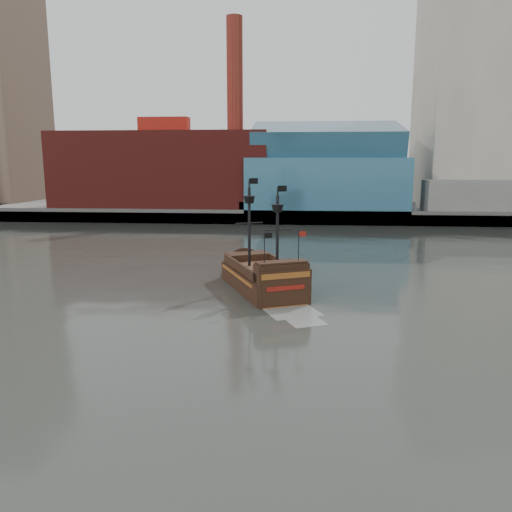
{
  "coord_description": "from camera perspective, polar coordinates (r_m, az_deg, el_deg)",
  "views": [
    {
      "loc": [
        5.0,
        -28.39,
        11.25
      ],
      "look_at": [
        1.71,
        9.86,
        4.0
      ],
      "focal_mm": 35.0,
      "sensor_mm": 36.0,
      "label": 1
    }
  ],
  "objects": [
    {
      "name": "promenade_far",
      "position": [
        120.92,
        2.54,
        5.82
      ],
      "size": [
        220.0,
        60.0,
        2.0
      ],
      "primitive_type": "cube",
      "color": "slate",
      "rests_on": "ground"
    },
    {
      "name": "skyline",
      "position": [
        113.73,
        5.22,
        17.37
      ],
      "size": [
        149.0,
        45.0,
        62.0
      ],
      "color": "brown",
      "rests_on": "promenade_far"
    },
    {
      "name": "seawall",
      "position": [
        91.57,
        1.76,
        4.45
      ],
      "size": [
        220.0,
        1.0,
        2.6
      ],
      "primitive_type": "cube",
      "color": "#4C4C49",
      "rests_on": "ground"
    },
    {
      "name": "ground",
      "position": [
        30.94,
        -4.81,
        -10.67
      ],
      "size": [
        400.0,
        400.0,
        0.0
      ],
      "primitive_type": "plane",
      "color": "#242722",
      "rests_on": "ground"
    },
    {
      "name": "pirate_ship",
      "position": [
        44.22,
        0.78,
        -2.77
      ],
      "size": [
        9.49,
        14.63,
        10.58
      ],
      "rotation": [
        0.0,
        0.0,
        0.41
      ],
      "color": "black",
      "rests_on": "ground"
    }
  ]
}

